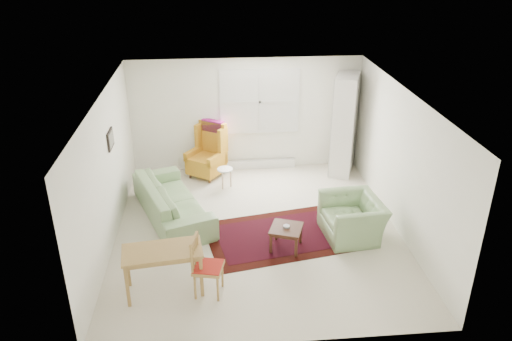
{
  "coord_description": "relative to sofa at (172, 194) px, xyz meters",
  "views": [
    {
      "loc": [
        -0.72,
        -7.62,
        4.79
      ],
      "look_at": [
        0.0,
        0.3,
        1.05
      ],
      "focal_mm": 35.0,
      "sensor_mm": 36.0,
      "label": 1
    }
  ],
  "objects": [
    {
      "name": "sofa",
      "position": [
        0.0,
        0.0,
        0.0
      ],
      "size": [
        1.7,
        2.54,
        0.96
      ],
      "primitive_type": "imported",
      "rotation": [
        0.0,
        0.0,
        1.93
      ],
      "color": "#83A66E",
      "rests_on": "ground"
    },
    {
      "name": "rug",
      "position": [
        1.91,
        -0.85,
        -0.47
      ],
      "size": [
        2.78,
        2.07,
        0.03
      ],
      "primitive_type": null,
      "rotation": [
        0.0,
        0.0,
        0.19
      ],
      "color": "black",
      "rests_on": "ground"
    },
    {
      "name": "cabinet",
      "position": [
        3.63,
        1.69,
        0.62
      ],
      "size": [
        0.74,
        0.99,
        2.2
      ],
      "primitive_type": null,
      "rotation": [
        0.0,
        0.0,
        -0.35
      ],
      "color": "white",
      "rests_on": "ground"
    },
    {
      "name": "armchair",
      "position": [
        3.16,
        -0.94,
        -0.06
      ],
      "size": [
        1.05,
        1.17,
        0.84
      ],
      "primitive_type": "imported",
      "rotation": [
        0.0,
        0.0,
        -1.47
      ],
      "color": "#83A66E",
      "rests_on": "ground"
    },
    {
      "name": "coffee_table",
      "position": [
        1.96,
        -1.24,
        -0.27
      ],
      "size": [
        0.65,
        0.65,
        0.41
      ],
      "primitive_type": null,
      "rotation": [
        0.0,
        0.0,
        -0.35
      ],
      "color": "#3F2013",
      "rests_on": "ground"
    },
    {
      "name": "desk_chair",
      "position": [
        0.66,
        -2.29,
        -0.01
      ],
      "size": [
        0.49,
        0.49,
        0.94
      ],
      "primitive_type": null,
      "rotation": [
        0.0,
        0.0,
        1.34
      ],
      "color": "#AA8344",
      "rests_on": "ground"
    },
    {
      "name": "desk",
      "position": [
        0.01,
        -2.18,
        -0.12
      ],
      "size": [
        1.2,
        0.71,
        0.72
      ],
      "primitive_type": null,
      "rotation": [
        0.0,
        0.0,
        0.13
      ],
      "color": "#AA8344",
      "rests_on": "ground"
    },
    {
      "name": "room",
      "position": [
        1.55,
        -0.43,
        0.78
      ],
      "size": [
        5.04,
        5.54,
        2.51
      ],
      "color": "silver",
      "rests_on": "ground"
    },
    {
      "name": "wingback_chair",
      "position": [
        0.63,
        1.71,
        0.12
      ],
      "size": [
        0.99,
        1.0,
        1.2
      ],
      "primitive_type": null,
      "rotation": [
        0.0,
        0.0,
        -0.62
      ],
      "color": "orange",
      "rests_on": "ground"
    },
    {
      "name": "stool",
      "position": [
        1.02,
        1.13,
        -0.26
      ],
      "size": [
        0.33,
        0.33,
        0.43
      ],
      "primitive_type": null,
      "rotation": [
        0.0,
        0.0,
        -0.03
      ],
      "color": "white",
      "rests_on": "ground"
    }
  ]
}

